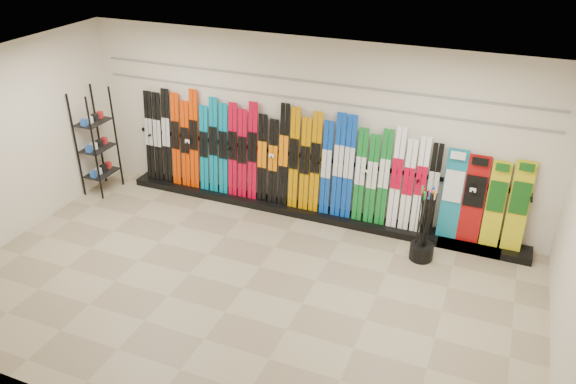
% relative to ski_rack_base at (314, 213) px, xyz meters
% --- Properties ---
extents(floor, '(8.00, 8.00, 0.00)m').
position_rel_ski_rack_base_xyz_m(floor, '(-0.22, -2.28, -0.06)').
color(floor, gray).
rests_on(floor, ground).
extents(back_wall, '(8.00, 0.00, 8.00)m').
position_rel_ski_rack_base_xyz_m(back_wall, '(-0.22, 0.22, 1.44)').
color(back_wall, beige).
rests_on(back_wall, floor).
extents(left_wall, '(0.00, 5.00, 5.00)m').
position_rel_ski_rack_base_xyz_m(left_wall, '(-4.22, -2.28, 1.44)').
color(left_wall, beige).
rests_on(left_wall, floor).
extents(ceiling, '(8.00, 8.00, 0.00)m').
position_rel_ski_rack_base_xyz_m(ceiling, '(-0.22, -2.28, 2.94)').
color(ceiling, silver).
rests_on(ceiling, back_wall).
extents(ski_rack_base, '(8.00, 0.40, 0.12)m').
position_rel_ski_rack_base_xyz_m(ski_rack_base, '(0.00, 0.00, 0.00)').
color(ski_rack_base, black).
rests_on(ski_rack_base, floor).
extents(skis, '(5.37, 0.20, 1.82)m').
position_rel_ski_rack_base_xyz_m(skis, '(-0.71, 0.04, 0.89)').
color(skis, black).
rests_on(skis, ski_rack_base).
extents(snowboards, '(1.26, 0.22, 1.43)m').
position_rel_ski_rack_base_xyz_m(snowboards, '(2.69, 0.07, 0.76)').
color(snowboards, '#14728C').
rests_on(snowboards, ski_rack_base).
extents(accessory_rack, '(0.40, 0.60, 1.94)m').
position_rel_ski_rack_base_xyz_m(accessory_rack, '(-3.97, -0.58, 0.91)').
color(accessory_rack, black).
rests_on(accessory_rack, floor).
extents(pole_bin, '(0.36, 0.36, 0.25)m').
position_rel_ski_rack_base_xyz_m(pole_bin, '(1.95, -0.60, 0.07)').
color(pole_bin, black).
rests_on(pole_bin, floor).
extents(ski_poles, '(0.25, 0.24, 1.18)m').
position_rel_ski_rack_base_xyz_m(ski_poles, '(1.95, -0.63, 0.55)').
color(ski_poles, black).
rests_on(ski_poles, pole_bin).
extents(slatwall_rail_0, '(7.60, 0.02, 0.03)m').
position_rel_ski_rack_base_xyz_m(slatwall_rail_0, '(-0.22, 0.20, 1.94)').
color(slatwall_rail_0, gray).
rests_on(slatwall_rail_0, back_wall).
extents(slatwall_rail_1, '(7.60, 0.02, 0.03)m').
position_rel_ski_rack_base_xyz_m(slatwall_rail_1, '(-0.22, 0.20, 2.24)').
color(slatwall_rail_1, gray).
rests_on(slatwall_rail_1, back_wall).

